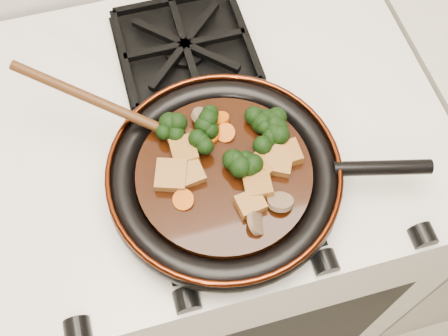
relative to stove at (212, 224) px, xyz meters
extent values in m
cube|color=silver|center=(0.00, 0.00, 0.00)|extent=(0.76, 0.60, 0.90)
cylinder|color=black|center=(-0.01, -0.13, 0.48)|extent=(0.31, 0.31, 0.01)
torus|color=black|center=(-0.01, -0.13, 0.49)|extent=(0.34, 0.34, 0.04)
torus|color=#4A1A0A|center=(-0.01, -0.13, 0.51)|extent=(0.34, 0.34, 0.01)
cylinder|color=black|center=(0.21, -0.18, 0.51)|extent=(0.14, 0.05, 0.02)
cylinder|color=black|center=(-0.01, -0.13, 0.50)|extent=(0.25, 0.25, 0.02)
cube|color=#915C21|center=(0.06, -0.13, 0.52)|extent=(0.05, 0.05, 0.03)
cube|color=#915C21|center=(0.09, -0.13, 0.52)|extent=(0.04, 0.04, 0.02)
cube|color=#915C21|center=(0.07, -0.14, 0.52)|extent=(0.05, 0.06, 0.03)
cube|color=#915C21|center=(-0.08, -0.12, 0.52)|extent=(0.06, 0.06, 0.03)
cube|color=#915C21|center=(0.03, -0.17, 0.52)|extent=(0.04, 0.04, 0.03)
cube|color=#915C21|center=(0.01, -0.19, 0.52)|extent=(0.04, 0.04, 0.02)
cube|color=#915C21|center=(-0.05, -0.09, 0.52)|extent=(0.04, 0.04, 0.03)
cube|color=#915C21|center=(-0.05, -0.12, 0.52)|extent=(0.04, 0.04, 0.02)
cylinder|color=#C44D05|center=(-0.01, -0.07, 0.51)|extent=(0.03, 0.03, 0.02)
cylinder|color=#C44D05|center=(0.01, -0.07, 0.51)|extent=(0.03, 0.03, 0.02)
cylinder|color=#C44D05|center=(0.01, -0.05, 0.51)|extent=(0.03, 0.03, 0.02)
cylinder|color=#C44D05|center=(-0.07, -0.16, 0.51)|extent=(0.03, 0.03, 0.02)
cylinder|color=brown|center=(0.01, -0.22, 0.52)|extent=(0.03, 0.04, 0.03)
cylinder|color=brown|center=(0.05, -0.20, 0.52)|extent=(0.05, 0.05, 0.02)
cylinder|color=brown|center=(-0.01, -0.04, 0.52)|extent=(0.05, 0.05, 0.03)
ellipsoid|color=#45250E|center=(-0.05, -0.06, 0.51)|extent=(0.07, 0.06, 0.02)
cylinder|color=#45250E|center=(-0.15, 0.01, 0.55)|extent=(0.02, 0.02, 0.26)
camera|label=1|loc=(-0.10, -0.48, 1.22)|focal=45.00mm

